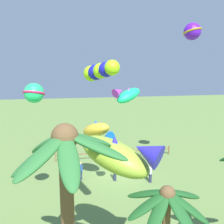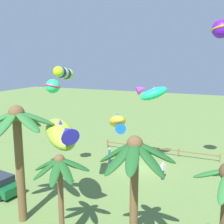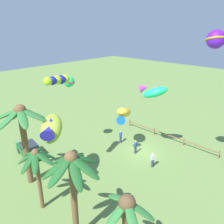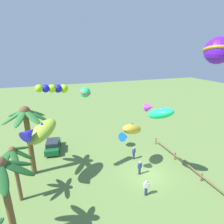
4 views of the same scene
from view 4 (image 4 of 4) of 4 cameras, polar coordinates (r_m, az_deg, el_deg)
The scene contains 15 objects.
ground_plane at distance 21.17m, azimuth 10.65°, elevation -18.50°, with size 120.00×120.00×0.00m, color olive.
palm_tree_0 at distance 13.40m, azimuth -30.84°, elevation -17.92°, with size 3.89×3.94×6.81m.
palm_tree_1 at distance 19.99m, azimuth -24.93°, elevation -3.29°, with size 4.42×4.44×7.62m.
palm_tree_3 at distance 17.52m, azimuth -28.28°, elevation -12.78°, with size 3.31×3.05×5.32m.
rail_fence at distance 22.77m, azimuth 22.30°, elevation -14.94°, with size 12.59×0.12×0.95m.
parked_car_0 at distance 25.84m, azimuth -17.90°, elevation -9.87°, with size 4.11×2.25×1.51m.
spectator_0 at distance 18.28m, azimuth 10.56°, elevation -22.13°, with size 0.35×0.52×1.59m.
spectator_1 at distance 23.03m, azimuth 6.79°, elevation -12.54°, with size 0.36×0.51×1.59m.
spectator_2 at distance 20.61m, azimuth 8.60°, elevation -16.73°, with size 0.26×0.55×1.59m.
kite_fish_0 at distance 17.73m, azimuth -21.25°, elevation -5.54°, with size 3.99×3.70×2.24m.
kite_fish_1 at distance 19.73m, azimuth 5.95°, elevation -5.58°, with size 2.92×3.64×1.96m.
kite_ball_2 at distance 11.92m, azimuth 30.14°, elevation 16.20°, with size 2.23×2.23×1.44m.
kite_fish_3 at distance 17.19m, azimuth 14.42°, elevation -0.09°, with size 3.16×2.47×1.79m.
kite_tube_4 at distance 17.28m, azimuth -17.73°, elevation 6.97°, with size 1.40×2.83×1.01m.
kite_ball_5 at distance 21.32m, azimuth -8.31°, elevation 6.06°, with size 1.71×1.71×1.18m.
Camera 4 is at (-14.34, 9.13, 12.61)m, focal length 29.40 mm.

